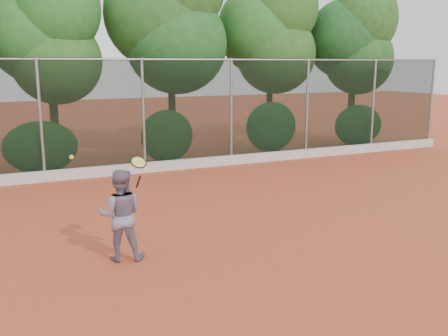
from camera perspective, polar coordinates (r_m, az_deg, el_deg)
name	(u,v)px	position (r m, az deg, el deg)	size (l,w,h in m)	color
ground	(246,242)	(9.63, 2.49, -8.43)	(80.00, 80.00, 0.00)	#AD4429
concrete_curb	(147,167)	(15.74, -8.82, 0.07)	(24.00, 0.20, 0.30)	beige
tennis_player	(121,215)	(8.75, -11.73, -5.28)	(0.78, 0.60, 1.60)	slate
chainlink_fence	(143,112)	(15.66, -9.20, 6.32)	(24.09, 0.09, 3.50)	black
foliage_backdrop	(108,30)	(17.42, -13.08, 15.10)	(23.70, 3.63, 7.55)	#432B19
tennis_racket	(139,164)	(8.46, -9.74, 0.40)	(0.31, 0.30, 0.57)	black
tennis_ball_in_flight	(72,157)	(8.08, -17.03, 1.19)	(0.07, 0.07, 0.07)	#C8E734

